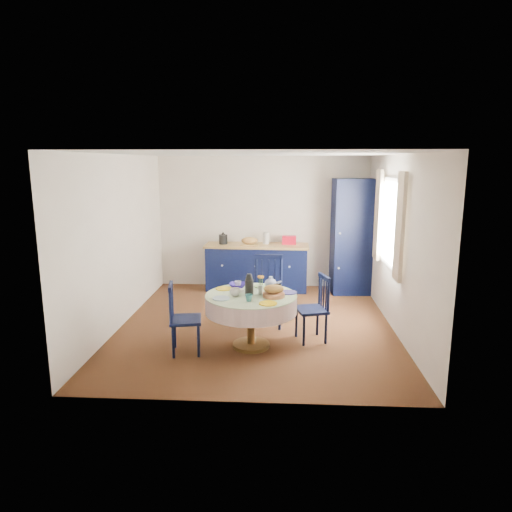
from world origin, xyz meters
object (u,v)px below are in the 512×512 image
Objects in this scene: dining_table at (252,303)px; mug_b at (249,298)px; chair_right at (314,308)px; mug_c at (277,288)px; kitchen_counter at (257,266)px; chair_far at (268,290)px; mug_d at (238,284)px; cobalt_bowl at (238,285)px; mug_a at (235,292)px; chair_left at (183,318)px; pantry_cabinet at (353,237)px.

mug_b is at bearing -93.52° from dining_table.
chair_right is 7.82× the size of mug_c.
mug_c is (0.42, -2.61, 0.31)m from kitchen_counter.
chair_far is 10.96× the size of mug_d.
mug_b reaches higher than cobalt_bowl.
mug_a reaches higher than mug_c.
dining_table is at bearing -85.17° from chair_left.
chair_far is at bearing 102.10° from mug_c.
chair_far is at bearing 53.94° from cobalt_bowl.
mug_d is at bearing -108.52° from chair_right.
mug_b is (-0.02, -0.29, 0.16)m from dining_table.
mug_c reaches higher than cobalt_bowl.
chair_left is 1.51m from chair_far.
mug_c is at bearing 29.06° from dining_table.
mug_c is at bearing -79.10° from kitchen_counter.
chair_left reaches higher than cobalt_bowl.
mug_d is at bearing 107.29° from mug_b.
dining_table is 4.89× the size of cobalt_bowl.
pantry_cabinet reaches higher than chair_right.
mug_d is at bearing 164.28° from mug_c.
chair_left is 1.29m from mug_c.
chair_left is 0.74m from mug_a.
chair_right is 3.74× the size of cobalt_bowl.
chair_left is at bearing 175.64° from mug_b.
mug_d is 0.02m from cobalt_bowl.
mug_d is (-1.04, 0.05, 0.30)m from chair_right.
dining_table is 0.41m from mug_c.
pantry_cabinet is 22.19× the size of mug_d.
pantry_cabinet is at bearing -51.09° from chair_left.
dining_table is at bearing -126.02° from pantry_cabinet.
kitchen_counter is 1.94m from chair_far.
mug_b is at bearing -72.71° from mug_d.
kitchen_counter is at bearing 99.95° from chair_far.
kitchen_counter is 15.23× the size of mug_a.
chair_left is at bearing -139.59° from cobalt_bowl.
dining_table is at bearing -57.19° from cobalt_bowl.
kitchen_counter is 8.10× the size of cobalt_bowl.
chair_far is (-1.49, -1.81, -0.52)m from pantry_cabinet.
dining_table is 1.30× the size of chair_left.
mug_b is 0.81× the size of mug_c.
chair_far is 0.74m from mug_c.
chair_right reaches higher than mug_a.
chair_right is 7.03× the size of mug_a.
cobalt_bowl is at bearing 90.07° from mug_a.
mug_c is 1.22× the size of mug_d.
kitchen_counter is 16.93× the size of mug_c.
cobalt_bowl is (-0.39, -0.54, 0.22)m from chair_far.
kitchen_counter is at bearing 172.38° from pantry_cabinet.
dining_table reaches higher than mug_a.
kitchen_counter is 2.66m from chair_right.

